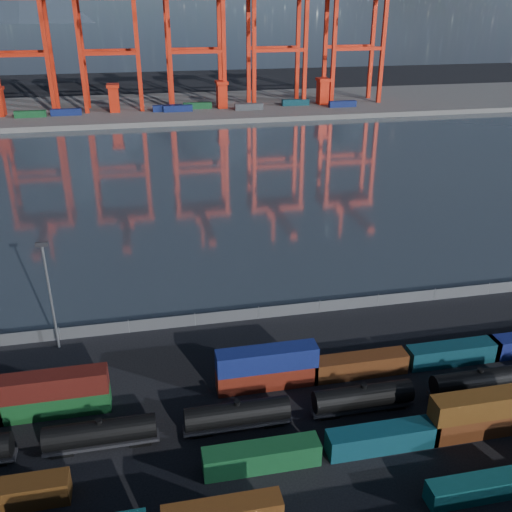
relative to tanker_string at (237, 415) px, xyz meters
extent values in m
plane|color=black|center=(7.56, -4.10, -1.97)|extent=(700.00, 700.00, 0.00)
plane|color=#2B353E|center=(7.56, 100.90, -1.96)|extent=(700.00, 700.00, 0.00)
cube|color=#514F4C|center=(7.56, 205.90, -0.97)|extent=(700.00, 70.00, 2.00)
cube|color=#0D4343|center=(22.18, -14.89, -0.77)|extent=(11.02, 2.24, 2.39)
cube|color=#4E2C0F|center=(-24.68, -6.44, -0.59)|extent=(12.74, 2.59, 2.76)
cube|color=#144D25|center=(1.53, -6.44, -0.59)|extent=(12.74, 2.59, 2.76)
cube|color=#0E3E4A|center=(15.35, -6.44, -0.59)|extent=(12.74, 2.59, 2.76)
cube|color=#5B2A12|center=(27.54, -6.44, -0.59)|extent=(12.74, 2.59, 2.76)
cube|color=brown|center=(27.54, -6.44, 2.17)|extent=(12.74, 2.59, 2.76)
cube|color=#13491E|center=(-21.20, 7.10, -0.55)|extent=(13.11, 2.67, 2.84)
cube|color=#4C140F|center=(-21.20, 7.10, 2.29)|extent=(13.11, 2.67, 2.84)
cube|color=maroon|center=(5.13, 7.10, -0.55)|extent=(13.11, 2.67, 2.84)
cube|color=navy|center=(5.13, 7.10, 2.29)|extent=(13.11, 2.67, 2.84)
cube|color=#572A11|center=(17.77, 7.10, -0.55)|extent=(13.11, 2.67, 2.84)
cube|color=#0C3640|center=(31.54, 7.10, -0.55)|extent=(13.11, 2.67, 2.84)
cylinder|color=black|center=(-15.50, 0.00, 0.21)|extent=(12.29, 2.74, 2.74)
cylinder|color=black|center=(-15.50, 0.00, 1.72)|extent=(0.76, 0.76, 0.47)
cube|color=black|center=(-15.50, 0.00, -1.31)|extent=(12.76, 1.89, 0.38)
cube|color=black|center=(-19.75, 0.00, -1.68)|extent=(2.36, 1.70, 0.57)
cube|color=black|center=(-11.25, 0.00, -1.68)|extent=(2.36, 1.70, 0.57)
cylinder|color=black|center=(0.00, 0.00, 0.21)|extent=(12.29, 2.74, 2.74)
cylinder|color=black|center=(0.00, 0.00, 1.72)|extent=(0.76, 0.76, 0.47)
cube|color=black|center=(0.00, 0.00, -1.31)|extent=(12.76, 1.89, 0.38)
cube|color=black|center=(-4.25, 0.00, -1.68)|extent=(2.36, 1.70, 0.57)
cube|color=black|center=(4.25, 0.00, -1.68)|extent=(2.36, 1.70, 0.57)
cylinder|color=black|center=(15.50, 0.00, 0.21)|extent=(12.29, 2.74, 2.74)
cylinder|color=black|center=(15.50, 0.00, 1.72)|extent=(0.76, 0.76, 0.47)
cube|color=black|center=(15.50, 0.00, -1.31)|extent=(12.76, 1.89, 0.38)
cube|color=black|center=(11.25, 0.00, -1.68)|extent=(2.36, 1.70, 0.57)
cube|color=black|center=(19.75, 0.00, -1.68)|extent=(2.36, 1.70, 0.57)
cylinder|color=black|center=(31.00, 0.00, 0.21)|extent=(12.29, 2.74, 2.74)
cylinder|color=black|center=(31.00, 0.00, 1.72)|extent=(0.76, 0.76, 0.47)
cube|color=black|center=(31.00, 0.00, -1.31)|extent=(12.76, 1.89, 0.38)
cube|color=black|center=(26.75, 0.00, -1.68)|extent=(2.36, 1.70, 0.57)
cube|color=black|center=(35.25, 0.00, -1.68)|extent=(2.36, 1.70, 0.57)
cube|color=#595B5E|center=(7.56, 23.90, -0.97)|extent=(160.00, 0.06, 2.00)
cylinder|color=slate|center=(-22.44, 23.90, -0.87)|extent=(0.12, 0.12, 2.20)
cylinder|color=slate|center=(-12.44, 23.90, -0.87)|extent=(0.12, 0.12, 2.20)
cylinder|color=slate|center=(-2.44, 23.90, -0.87)|extent=(0.12, 0.12, 2.20)
cylinder|color=slate|center=(7.56, 23.90, -0.87)|extent=(0.12, 0.12, 2.20)
cylinder|color=slate|center=(17.56, 23.90, -0.87)|extent=(0.12, 0.12, 2.20)
cylinder|color=slate|center=(27.56, 23.90, -0.87)|extent=(0.12, 0.12, 2.20)
cylinder|color=slate|center=(37.56, 23.90, -0.87)|extent=(0.12, 0.12, 2.20)
cylinder|color=slate|center=(47.56, 23.90, -0.87)|extent=(0.12, 0.12, 2.20)
cylinder|color=slate|center=(-22.44, 21.90, 6.03)|extent=(0.36, 0.36, 16.00)
cube|color=black|center=(-22.44, 21.90, 14.33)|extent=(1.60, 0.40, 0.60)
cube|color=red|center=(-41.29, 194.82, 20.84)|extent=(1.62, 1.62, 45.61)
cube|color=red|center=(-41.29, 206.98, 20.84)|extent=(1.62, 1.62, 45.61)
cube|color=red|center=(-52.44, 194.82, 23.12)|extent=(22.30, 1.42, 1.42)
cube|color=red|center=(-52.44, 206.98, 23.12)|extent=(22.30, 1.42, 1.42)
cube|color=red|center=(-28.59, 194.82, 20.84)|extent=(1.62, 1.62, 45.61)
cube|color=red|center=(-28.59, 206.98, 20.84)|extent=(1.62, 1.62, 45.61)
cube|color=red|center=(-6.29, 194.82, 20.84)|extent=(1.62, 1.62, 45.61)
cube|color=red|center=(-6.29, 206.98, 20.84)|extent=(1.62, 1.62, 45.61)
cube|color=red|center=(-17.44, 194.82, 23.12)|extent=(22.30, 1.42, 1.42)
cube|color=red|center=(-17.44, 206.98, 23.12)|extent=(22.30, 1.42, 1.42)
cube|color=red|center=(6.41, 194.82, 20.84)|extent=(1.62, 1.62, 45.61)
cube|color=red|center=(6.41, 206.98, 20.84)|extent=(1.62, 1.62, 45.61)
cube|color=red|center=(28.71, 194.82, 20.84)|extent=(1.62, 1.62, 45.61)
cube|color=red|center=(28.71, 206.98, 20.84)|extent=(1.62, 1.62, 45.61)
cube|color=red|center=(17.56, 194.82, 23.12)|extent=(22.30, 1.42, 1.42)
cube|color=red|center=(17.56, 206.98, 23.12)|extent=(22.30, 1.42, 1.42)
cube|color=red|center=(41.41, 194.82, 20.84)|extent=(1.62, 1.62, 45.61)
cube|color=red|center=(41.41, 206.98, 20.84)|extent=(1.62, 1.62, 45.61)
cube|color=red|center=(63.71, 194.82, 20.84)|extent=(1.62, 1.62, 45.61)
cube|color=red|center=(63.71, 206.98, 20.84)|extent=(1.62, 1.62, 45.61)
cube|color=red|center=(52.56, 194.82, 23.12)|extent=(22.30, 1.42, 1.42)
cube|color=red|center=(52.56, 206.98, 23.12)|extent=(22.30, 1.42, 1.42)
cube|color=red|center=(76.41, 194.82, 20.84)|extent=(1.62, 1.62, 45.61)
cube|color=red|center=(76.41, 206.98, 20.84)|extent=(1.62, 1.62, 45.61)
cube|color=red|center=(98.71, 194.82, 20.84)|extent=(1.62, 1.62, 45.61)
cube|color=red|center=(98.71, 206.98, 20.84)|extent=(1.62, 1.62, 45.61)
cube|color=red|center=(87.56, 194.82, 23.12)|extent=(22.30, 1.42, 1.42)
cube|color=red|center=(87.56, 206.98, 23.12)|extent=(22.30, 1.42, 1.42)
cube|color=navy|center=(8.22, 190.57, 1.33)|extent=(12.00, 2.44, 2.60)
cube|color=navy|center=(78.90, 186.82, 1.33)|extent=(12.00, 2.44, 2.60)
cube|color=navy|center=(3.92, 191.98, 1.33)|extent=(12.00, 2.44, 2.60)
cube|color=#3F4244|center=(37.93, 188.60, 1.33)|extent=(12.00, 2.44, 2.60)
cube|color=#144C23|center=(-50.19, 190.09, 1.33)|extent=(12.00, 2.44, 2.60)
cube|color=navy|center=(-36.60, 191.42, 1.33)|extent=(12.00, 2.44, 2.60)
cube|color=#144C23|center=(16.90, 195.38, 1.33)|extent=(12.00, 2.44, 2.60)
cube|color=#0C3842|center=(59.97, 194.72, 1.33)|extent=(12.00, 2.44, 2.60)
cube|color=red|center=(-17.44, 195.90, 5.03)|extent=(4.00, 6.00, 10.00)
cube|color=red|center=(-17.44, 195.90, 10.53)|extent=(5.00, 7.00, 1.20)
cube|color=red|center=(27.56, 195.90, 5.03)|extent=(4.00, 6.00, 10.00)
cube|color=red|center=(27.56, 195.90, 10.53)|extent=(5.00, 7.00, 1.20)
cube|color=red|center=(72.56, 195.90, 5.03)|extent=(4.00, 6.00, 10.00)
cube|color=red|center=(72.56, 195.90, 10.53)|extent=(5.00, 7.00, 1.20)
camera|label=1|loc=(-8.44, -51.94, 44.65)|focal=40.00mm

